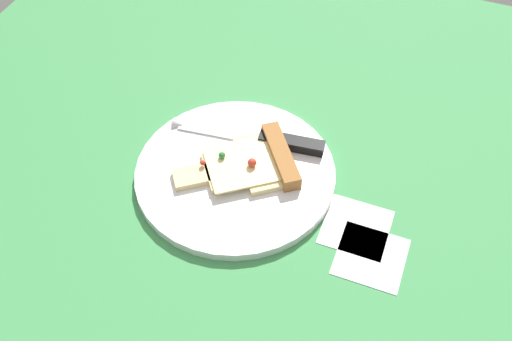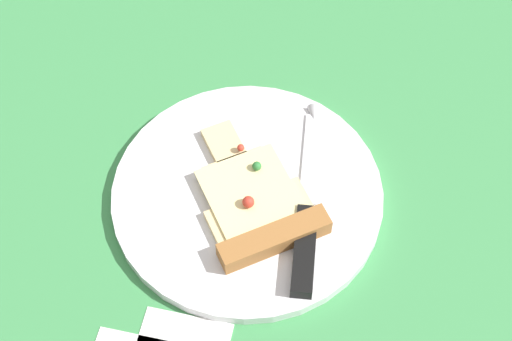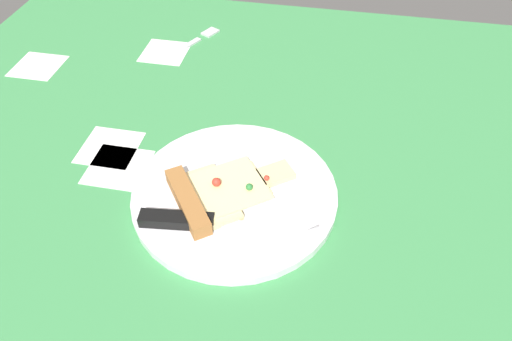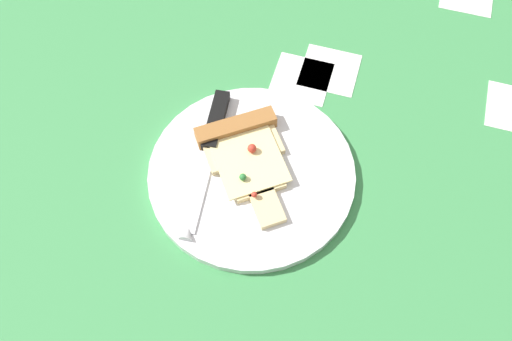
% 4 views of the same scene
% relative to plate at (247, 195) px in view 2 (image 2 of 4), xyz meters
% --- Properties ---
extents(ground_plane, '(1.21, 1.21, 0.03)m').
position_rel_plate_xyz_m(ground_plane, '(-0.02, 0.01, -0.02)').
color(ground_plane, '#3D8C4C').
rests_on(ground_plane, ground).
extents(plate, '(0.30, 0.30, 0.01)m').
position_rel_plate_xyz_m(plate, '(0.00, 0.00, 0.00)').
color(plate, silver).
rests_on(plate, ground_plane).
extents(pizza_slice, '(0.19, 0.17, 0.03)m').
position_rel_plate_xyz_m(pizza_slice, '(-0.02, -0.02, 0.01)').
color(pizza_slice, beige).
rests_on(pizza_slice, plate).
extents(knife, '(0.24, 0.05, 0.02)m').
position_rel_plate_xyz_m(knife, '(-0.02, -0.07, 0.01)').
color(knife, silver).
rests_on(knife, plate).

